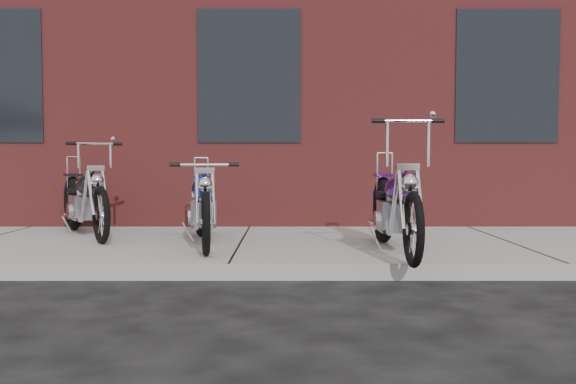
{
  "coord_description": "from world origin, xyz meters",
  "views": [
    {
      "loc": [
        0.52,
        -5.32,
        1.06
      ],
      "look_at": [
        0.53,
        0.8,
        0.74
      ],
      "focal_mm": 38.0,
      "sensor_mm": 36.0,
      "label": 1
    }
  ],
  "objects": [
    {
      "name": "chopper_blue",
      "position": [
        -0.39,
        1.25,
        0.54
      ],
      "size": [
        0.6,
        2.15,
        0.94
      ],
      "rotation": [
        0.0,
        0.0,
        -1.4
      ],
      "color": "black",
      "rests_on": "sidewalk"
    },
    {
      "name": "building_brick",
      "position": [
        0.0,
        8.0,
        4.0
      ],
      "size": [
        22.0,
        10.0,
        8.0
      ],
      "primitive_type": "cube",
      "color": "maroon",
      "rests_on": "ground"
    },
    {
      "name": "sidewalk",
      "position": [
        0.0,
        1.5,
        0.07
      ],
      "size": [
        22.0,
        3.0,
        0.15
      ],
      "primitive_type": "cube",
      "color": "#969696",
      "rests_on": "ground"
    },
    {
      "name": "ground",
      "position": [
        0.0,
        0.0,
        0.0
      ],
      "size": [
        120.0,
        120.0,
        0.0
      ],
      "primitive_type": "plane",
      "color": "black",
      "rests_on": "ground"
    },
    {
      "name": "chopper_third",
      "position": [
        -1.92,
        2.0,
        0.55
      ],
      "size": [
        1.19,
        1.95,
        1.11
      ],
      "rotation": [
        0.0,
        0.0,
        -1.05
      ],
      "color": "black",
      "rests_on": "sidewalk"
    },
    {
      "name": "chopper_purple",
      "position": [
        1.58,
        0.66,
        0.56
      ],
      "size": [
        0.56,
        2.28,
        1.28
      ],
      "rotation": [
        0.0,
        0.0,
        -1.57
      ],
      "color": "black",
      "rests_on": "sidewalk"
    }
  ]
}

